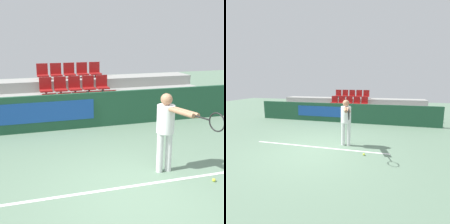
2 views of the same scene
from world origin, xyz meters
The scene contains 23 objects.
ground_plane centered at (0.00, 0.00, 0.00)m, with size 30.00×30.00×0.00m, color slate.
court_baseline centered at (0.00, 0.24, 0.00)m, with size 4.71×0.08×0.01m.
barrier_wall centered at (-0.03, 4.03, 0.52)m, with size 9.80×0.14×1.04m.
bleacher_tier_front centered at (0.00, 4.64, 0.18)m, with size 9.40×1.05×0.36m.
bleacher_tier_middle centered at (0.00, 5.68, 0.36)m, with size 9.40×1.05×0.72m.
bleacher_tier_back centered at (0.00, 6.73, 0.54)m, with size 9.40×1.05×1.08m.
stadium_chair_0 centered at (-0.97, 4.77, 0.59)m, with size 0.40×0.39×0.55m.
stadium_chair_1 centered at (-0.49, 4.77, 0.59)m, with size 0.40×0.39×0.55m.
stadium_chair_2 centered at (0.00, 4.77, 0.59)m, with size 0.40×0.39×0.55m.
stadium_chair_3 centered at (0.49, 4.77, 0.59)m, with size 0.40×0.39×0.55m.
stadium_chair_4 centered at (0.97, 4.77, 0.59)m, with size 0.40×0.39×0.55m.
stadium_chair_5 centered at (-0.97, 5.81, 0.95)m, with size 0.40×0.39×0.55m.
stadium_chair_6 centered at (-0.49, 5.81, 0.95)m, with size 0.40×0.39×0.55m.
stadium_chair_7 centered at (0.00, 5.81, 0.95)m, with size 0.40×0.39×0.55m.
stadium_chair_8 centered at (0.49, 5.81, 0.95)m, with size 0.40×0.39×0.55m.
stadium_chair_9 centered at (0.97, 5.81, 0.95)m, with size 0.40×0.39×0.55m.
stadium_chair_10 centered at (-0.97, 6.86, 1.31)m, with size 0.40×0.39×0.55m.
stadium_chair_11 centered at (-0.49, 6.86, 1.31)m, with size 0.40×0.39×0.55m.
stadium_chair_12 centered at (0.00, 6.86, 1.31)m, with size 0.40×0.39×0.55m.
stadium_chair_13 centered at (0.49, 6.86, 1.31)m, with size 0.40×0.39×0.55m.
stadium_chair_14 centered at (0.97, 6.86, 1.31)m, with size 0.40×0.39×0.55m.
tennis_player centered at (0.88, 0.60, 1.01)m, with size 0.54×1.51×1.61m.
tennis_ball centered at (1.57, -0.04, 0.03)m, with size 0.07×0.07×0.07m.
Camera 1 is at (-1.84, -4.62, 2.75)m, focal length 50.00 mm.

